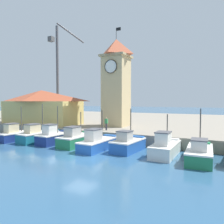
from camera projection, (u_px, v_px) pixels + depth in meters
ground_plane at (81, 158)px, 18.64m from camera, size 300.00×300.00×0.00m
quay_wharf at (161, 123)px, 42.39m from camera, size 120.00×40.00×1.25m
fishing_boat_far_left at (17, 135)px, 26.90m from camera, size 2.20×4.82×4.18m
fishing_boat_left_outer at (38, 135)px, 26.02m from camera, size 2.60×5.15×4.50m
fishing_boat_left_inner at (54, 137)px, 24.77m from camera, size 2.21×4.33×4.33m
fishing_boat_mid_left at (77, 139)px, 23.70m from camera, size 2.16×5.02×3.64m
fishing_boat_center at (98, 143)px, 21.75m from camera, size 2.09×5.31×3.93m
fishing_boat_mid_right at (128, 144)px, 21.09m from camera, size 2.34×4.26×4.12m
fishing_boat_right_inner at (165, 147)px, 19.40m from camera, size 2.02×4.88×3.67m
fishing_boat_right_outer at (199, 153)px, 17.59m from camera, size 2.22×5.20×4.25m
clock_tower at (116, 81)px, 31.11m from camera, size 3.73×3.73×13.94m
warehouse_left at (42, 107)px, 34.67m from camera, size 13.08×5.41×5.29m
port_crane_near at (58, 82)px, 45.99m from camera, size 4.70×6.60×19.91m
dock_worker_near_tower at (106, 123)px, 26.87m from camera, size 0.34×0.22×1.62m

